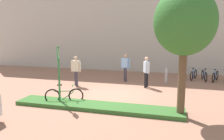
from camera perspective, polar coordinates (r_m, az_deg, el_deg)
ground_plane at (r=11.67m, az=0.84°, el=-6.09°), size 60.00×60.00×0.00m
building_facade at (r=18.77m, az=7.09°, el=15.14°), size 28.00×1.20×10.00m
planter_strip at (r=9.71m, az=-3.74°, el=-8.86°), size 7.00×1.10×0.16m
tree_sidewalk at (r=8.64m, az=17.37°, el=11.02°), size 2.17×2.17×4.66m
parking_sign_post at (r=10.02m, az=-12.89°, el=0.67°), size 0.13×0.35×2.51m
bike_at_sign at (r=10.47m, az=-11.59°, el=-6.14°), size 1.59×0.68×0.86m
bike_rack_cluster at (r=16.11m, az=22.77°, el=-1.22°), size 2.64×1.69×0.83m
bollard_steel at (r=14.55m, az=13.08°, el=-1.38°), size 0.16×0.16×0.90m
person_shirt_blue at (r=13.52m, az=-8.81°, el=0.23°), size 0.61×0.40×1.72m
person_shirt_white at (r=14.72m, az=3.28°, el=1.08°), size 0.60×0.50×1.72m
person_casual_tan at (r=13.13m, az=8.40°, el=-0.04°), size 0.40×0.55×1.72m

